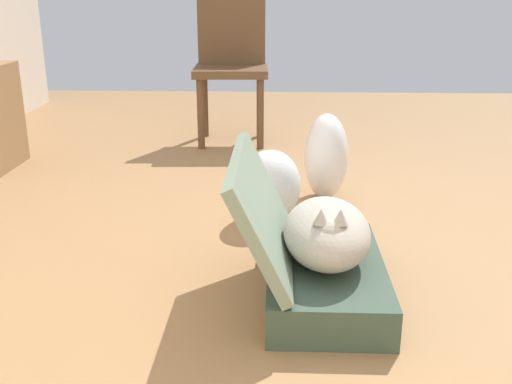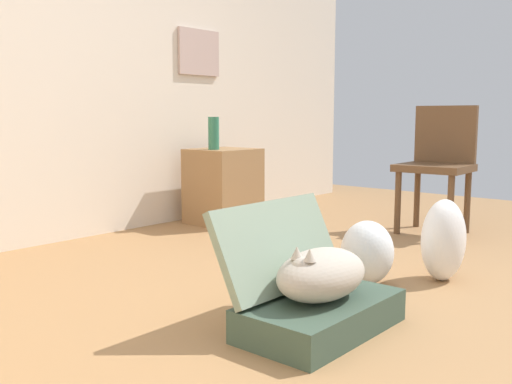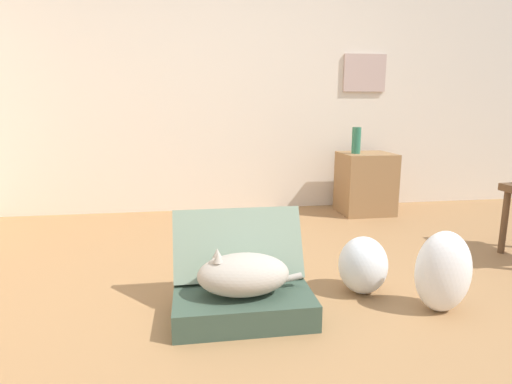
{
  "view_description": "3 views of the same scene",
  "coord_description": "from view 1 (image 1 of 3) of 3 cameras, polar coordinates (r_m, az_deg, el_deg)",
  "views": [
    {
      "loc": [
        -2.1,
        0.12,
        0.98
      ],
      "look_at": [
        0.0,
        0.2,
        0.26
      ],
      "focal_mm": 42.15,
      "sensor_mm": 36.0,
      "label": 1
    },
    {
      "loc": [
        -2.1,
        -1.26,
        0.83
      ],
      "look_at": [
        -0.11,
        0.46,
        0.49
      ],
      "focal_mm": 40.55,
      "sensor_mm": 36.0,
      "label": 2
    },
    {
      "loc": [
        -0.52,
        -1.9,
        1.01
      ],
      "look_at": [
        -0.18,
        0.35,
        0.55
      ],
      "focal_mm": 29.37,
      "sensor_mm": 36.0,
      "label": 3
    }
  ],
  "objects": [
    {
      "name": "ground_plane",
      "position": [
        2.32,
        5.05,
        -6.21
      ],
      "size": [
        7.68,
        7.68,
        0.0
      ],
      "primitive_type": "plane",
      "color": "#9E7247",
      "rests_on": "ground"
    },
    {
      "name": "suitcase_base",
      "position": [
        2.03,
        6.55,
        -8.1
      ],
      "size": [
        0.67,
        0.38,
        0.13
      ],
      "primitive_type": "cube",
      "color": "#384C3D",
      "rests_on": "ground"
    },
    {
      "name": "suitcase_lid",
      "position": [
        1.93,
        0.57,
        -1.58
      ],
      "size": [
        0.67,
        0.2,
        0.36
      ],
      "primitive_type": "cube",
      "rotation": [
        1.12,
        0.0,
        0.0
      ],
      "color": "gray",
      "rests_on": "suitcase_base"
    },
    {
      "name": "cat",
      "position": [
        1.96,
        6.72,
        -3.85
      ],
      "size": [
        0.52,
        0.28,
        0.23
      ],
      "color": "#B2A899",
      "rests_on": "suitcase_base"
    },
    {
      "name": "plastic_bag_white",
      "position": [
        2.62,
        1.39,
        0.6
      ],
      "size": [
        0.27,
        0.26,
        0.32
      ],
      "primitive_type": "ellipsoid",
      "color": "silver",
      "rests_on": "ground"
    },
    {
      "name": "plastic_bag_clear",
      "position": [
        2.91,
        6.67,
        3.35
      ],
      "size": [
        0.28,
        0.21,
        0.42
      ],
      "primitive_type": "ellipsoid",
      "color": "white",
      "rests_on": "ground"
    },
    {
      "name": "chair",
      "position": [
        4.0,
        -2.37,
        12.1
      ],
      "size": [
        0.45,
        0.49,
        0.91
      ],
      "rotation": [
        0.0,
        0.0,
        -1.53
      ],
      "color": "brown",
      "rests_on": "ground"
    }
  ]
}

